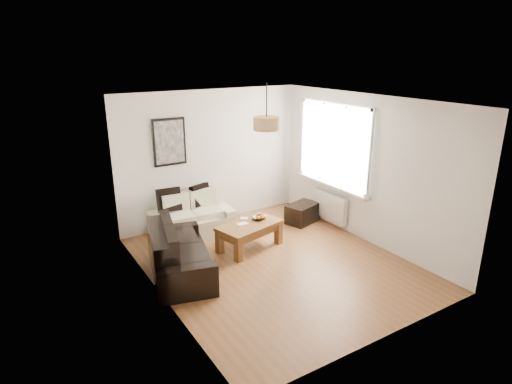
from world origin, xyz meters
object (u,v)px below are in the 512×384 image
ottoman (302,213)px  loveseat_cream (192,216)px  sofa_leather (179,251)px  coffee_table (250,236)px

ottoman → loveseat_cream: bearing=163.9°
sofa_leather → coffee_table: sofa_leather is taller
loveseat_cream → coffee_table: size_ratio=1.33×
sofa_leather → coffee_table: size_ratio=1.55×
sofa_leather → coffee_table: bearing=-67.8°
loveseat_cream → ottoman: bearing=-12.5°
loveseat_cream → ottoman: size_ratio=2.23×
loveseat_cream → sofa_leather: 1.48m
sofa_leather → ottoman: (2.88, 0.66, -0.18)m
loveseat_cream → sofa_leather: size_ratio=0.86×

